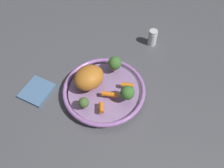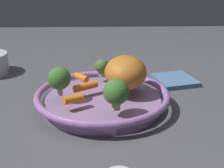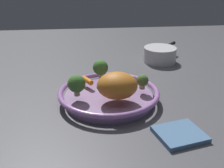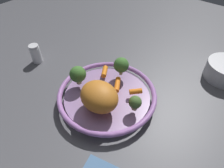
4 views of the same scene
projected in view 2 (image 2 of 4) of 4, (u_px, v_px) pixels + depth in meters
ground_plane at (101, 107)px, 0.80m from camera, size 2.24×2.24×0.00m
serving_bowl at (101, 99)px, 0.79m from camera, size 0.34×0.34×0.05m
roast_chicken_piece at (124, 72)px, 0.79m from camera, size 0.14×0.12×0.08m
baby_carrot_near_rim at (84, 86)px, 0.79m from camera, size 0.05×0.07×0.02m
baby_carrot_right at (72, 99)px, 0.72m from camera, size 0.04×0.05×0.02m
baby_carrot_back at (80, 77)px, 0.86m from camera, size 0.04×0.04×0.02m
broccoli_floret_large at (58, 79)px, 0.75m from camera, size 0.06×0.06×0.07m
broccoli_floret_mid at (101, 67)px, 0.88m from camera, size 0.04×0.04×0.05m
broccoli_floret_edge at (115, 92)px, 0.67m from camera, size 0.06×0.06×0.07m
dish_towel at (174, 80)px, 0.97m from camera, size 0.15×0.14×0.01m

